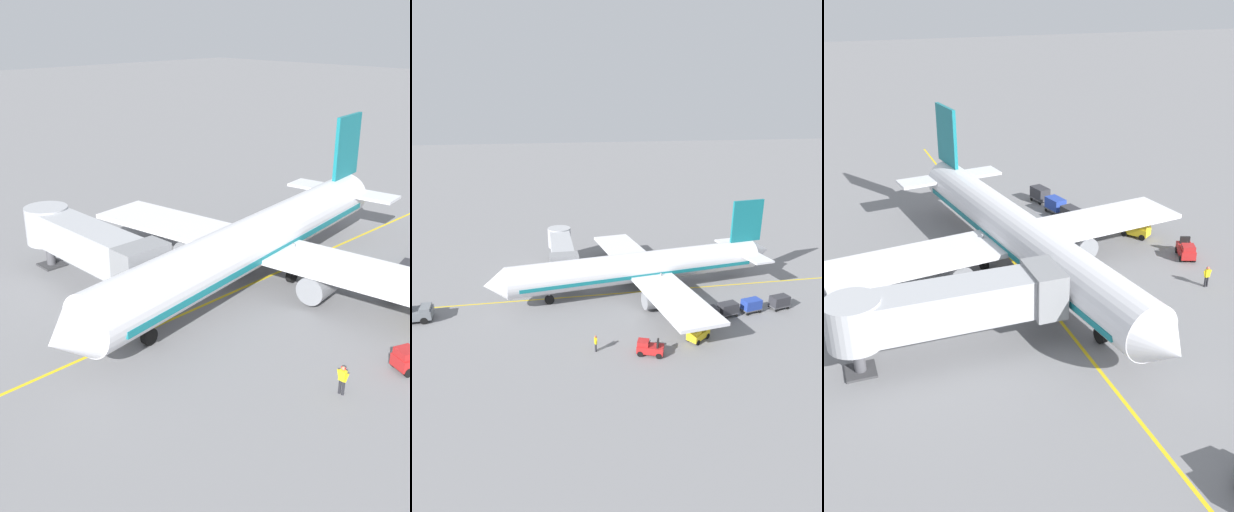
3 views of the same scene
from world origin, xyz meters
The scene contains 11 objects.
ground_plane centered at (0.00, 0.00, 0.00)m, with size 400.00×400.00×0.00m, color slate.
gate_lead_in_line centered at (0.00, 0.00, 0.00)m, with size 0.24×80.00×0.01m, color gold.
parked_airliner centered at (0.18, -0.19, 3.19)m, with size 30.43×37.31×10.63m.
jet_bridge centered at (7.90, 9.08, 3.46)m, with size 14.45×3.50×4.98m.
baggage_tug_lead centered at (-13.88, 2.21, 0.71)m, with size 2.05×2.77×1.62m.
baggage_tug_trailing centered at (-12.24, -3.19, 0.71)m, with size 2.45×2.72×1.62m.
baggage_cart_front centered at (-8.69, -5.69, 0.95)m, with size 1.72×2.98×1.58m.
baggage_cart_second_in_train centered at (-7.99, -8.24, 0.95)m, with size 1.72×2.98×1.58m.
baggage_cart_third_in_train centered at (-7.59, -11.25, 0.95)m, with size 1.72×2.98×1.58m.
baggage_cart_tail_end centered at (-7.34, -14.84, 0.95)m, with size 1.72×2.98×1.58m.
ground_crew_wing_walker centered at (-12.41, 7.12, 0.95)m, with size 0.72×0.24×1.69m.
Camera 2 is at (-47.71, 11.42, 22.72)m, focal length 30.06 mm.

